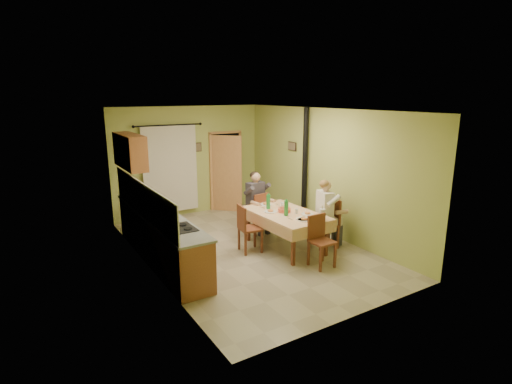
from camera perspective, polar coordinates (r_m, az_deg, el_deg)
floor at (r=8.28m, az=-1.12°, el=-8.11°), size 4.00×6.00×0.01m
room_shell at (r=7.78m, az=-1.18°, el=4.41°), size 4.04×6.04×2.82m
kitchen_run at (r=7.80m, az=-13.58°, el=-6.14°), size 0.64×3.64×1.56m
upper_cabinets at (r=8.65m, az=-17.60°, el=5.59°), size 0.35×1.40×0.70m
curtain at (r=10.25m, az=-12.14°, el=3.24°), size 1.70×0.07×2.22m
doorway at (r=10.83m, az=-4.27°, el=2.94°), size 0.96×0.63×2.15m
dining_table at (r=8.22m, az=4.23°, el=-5.48°), size 1.14×1.85×0.76m
tableware at (r=8.01m, az=4.77°, el=-2.66°), size 0.78×1.66×0.33m
chair_far at (r=9.08m, az=0.09°, el=-4.14°), size 0.45×0.45×0.96m
chair_near at (r=7.49m, az=9.31°, el=-8.36°), size 0.40×0.40×0.96m
chair_right at (r=8.44m, az=9.93°, el=-5.76°), size 0.55×0.55×1.02m
chair_left at (r=8.06m, az=-0.93°, el=-6.53°), size 0.47×0.47×0.97m
man_far at (r=8.93m, az=0.04°, el=-0.52°), size 0.62×0.51×1.39m
man_right at (r=8.26m, az=10.00°, el=-1.93°), size 0.55×0.64×1.39m
stove_flue at (r=9.49m, az=6.91°, el=1.14°), size 0.24×0.24×2.80m
picture_back at (r=10.53m, az=-8.29°, el=6.37°), size 0.19×0.03×0.23m
picture_right at (r=9.85m, az=5.18°, el=6.53°), size 0.03×0.31×0.21m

